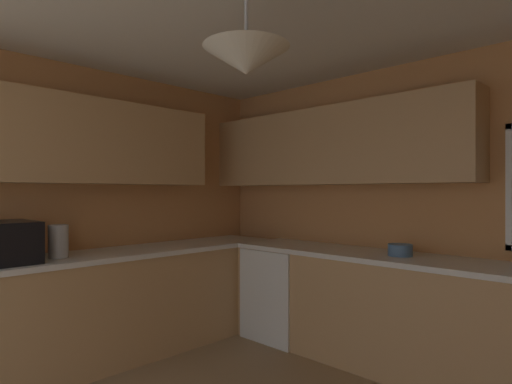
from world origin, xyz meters
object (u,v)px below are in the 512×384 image
Objects in this scene: microwave at (5,242)px; kettle at (58,241)px; dishwasher at (284,292)px; bowl at (400,250)px.

microwave is 0.35m from kettle.
kettle is (-0.64, -1.86, 0.59)m from dishwasher.
microwave is at bearing -106.64° from dishwasher.
kettle is at bearing -109.01° from dishwasher.
dishwasher is at bearing 70.99° from kettle.
dishwasher is 3.40× the size of kettle.
microwave is 2.88m from bowl.
bowl is (1.79, 1.89, -0.08)m from kettle.
microwave is 1.94× the size of kettle.
dishwasher is 2.38m from microwave.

